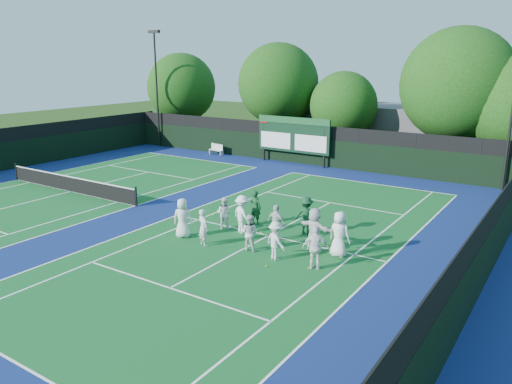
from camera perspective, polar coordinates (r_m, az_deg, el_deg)
The scene contains 32 objects.
ground at distance 21.71m, azimuth 0.02°, elevation -5.77°, with size 120.00×120.00×0.00m, color #1D3A0F.
court_apron at distance 26.02m, azimuth -9.83°, elevation -2.45°, with size 34.00×32.00×0.01m, color navy.
near_court at distance 22.49m, azimuth 1.43°, elevation -5.00°, with size 11.05×23.85×0.01m.
left_court at distance 31.88m, azimuth -20.38°, elevation 0.06°, with size 11.05×23.85×0.01m.
back_fence at distance 37.69m, azimuth 5.90°, elevation 5.19°, with size 34.00×0.08×3.00m.
divider_fence_right at distance 19.13m, azimuth 25.04°, elevation -5.81°, with size 0.08×32.00×3.00m.
scoreboard at distance 37.68m, azimuth 4.27°, elevation 6.50°, with size 6.00×0.21×3.55m.
clubhouse at distance 43.38m, azimuth 15.65°, elevation 6.85°, with size 18.00×6.00×4.00m, color #535358.
light_pole_left at distance 45.88m, azimuth -11.35°, elevation 12.91°, with size 1.20×0.30×10.12m.
tennis_net at distance 31.77m, azimuth -20.46°, elevation 0.90°, with size 11.30×0.10×1.10m.
bench at distance 41.69m, azimuth -4.52°, elevation 4.93°, with size 1.46×0.66×0.90m.
tree_a at distance 48.99m, azimuth -8.30°, elevation 11.52°, with size 6.47×6.47×8.31m.
tree_b at distance 42.57m, azimuth 2.78°, elevation 12.01°, with size 6.72×6.72×9.07m.
tree_c at distance 39.96m, azimuth 10.21°, elevation 9.54°, with size 5.22×5.22×6.84m.
tree_d at distance 37.32m, azimuth 22.34°, elevation 10.94°, with size 7.77×7.77×9.88m.
tennis_ball_1 at distance 22.47m, azimuth 0.98°, elevation -4.95°, with size 0.07×0.07×0.07m, color #B7C617.
tennis_ball_2 at distance 19.24m, azimuth 1.18°, elevation -8.46°, with size 0.07×0.07×0.07m, color #B7C617.
tennis_ball_3 at distance 25.40m, azimuth -4.93°, elevation -2.64°, with size 0.07×0.07×0.07m, color #B7C617.
tennis_ball_4 at distance 22.79m, azimuth 0.59°, elevation -4.66°, with size 0.07×0.07×0.07m, color #B7C617.
tennis_ball_5 at distance 19.15m, azimuth 6.05°, elevation -8.67°, with size 0.07×0.07×0.07m, color #B7C617.
player_front_0 at distance 22.27m, azimuth -8.38°, elevation -2.97°, with size 0.87×0.57×1.78m, color silver.
player_front_1 at distance 21.22m, azimuth -6.04°, elevation -4.04°, with size 0.59×0.39×1.61m, color silver.
player_front_2 at distance 20.59m, azimuth -0.74°, elevation -4.66°, with size 0.75×0.58×1.54m, color silver.
player_front_3 at distance 19.66m, azimuth 2.27°, elevation -5.59°, with size 1.01×0.58×1.57m, color silver.
player_front_4 at distance 18.90m, azimuth 6.83°, elevation -6.34°, with size 1.00×0.42×1.70m, color white.
player_back_0 at distance 23.25m, azimuth -3.66°, elevation -2.42°, with size 0.73×0.57×1.51m, color silver.
player_back_1 at distance 22.56m, azimuth -1.58°, elevation -2.59°, with size 1.14×0.66×1.77m, color white.
player_back_2 at distance 21.70m, azimuth 2.33°, elevation -3.53°, with size 0.94×0.39×1.61m, color silver.
player_back_3 at distance 20.67m, azimuth 6.71°, elevation -4.25°, with size 1.71×0.54×1.84m, color silver.
player_back_4 at distance 20.19m, azimuth 9.50°, elevation -4.77°, with size 0.92×0.60×1.87m, color white.
coach_left at distance 23.82m, azimuth -0.06°, elevation -1.78°, with size 0.60×0.39×1.65m, color #103C1D.
coach_right at distance 22.55m, azimuth 5.76°, elevation -2.70°, with size 1.13×0.65×1.74m, color #103C20.
Camera 1 is at (11.23, -16.93, 7.66)m, focal length 35.00 mm.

